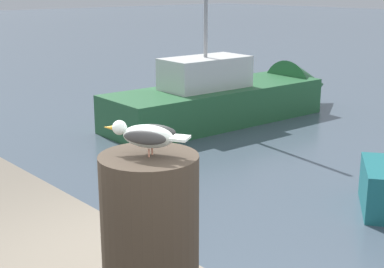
{
  "coord_description": "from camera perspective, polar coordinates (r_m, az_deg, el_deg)",
  "views": [
    {
      "loc": [
        1.9,
        -1.87,
        2.93
      ],
      "look_at": [
        0.08,
        -0.26,
        2.27
      ],
      "focal_mm": 51.86,
      "sensor_mm": 36.0,
      "label": 1
    }
  ],
  "objects": [
    {
      "name": "mooring_post",
      "position": [
        2.53,
        -4.31,
        -10.85
      ],
      "size": [
        0.44,
        0.44,
        0.8
      ],
      "primitive_type": "cylinder",
      "color": "#382D23",
      "rests_on": "harbor_quay"
    },
    {
      "name": "seagull",
      "position": [
        2.36,
        -4.69,
        -0.12
      ],
      "size": [
        0.36,
        0.24,
        0.14
      ],
      "color": "tan",
      "rests_on": "mooring_post"
    },
    {
      "name": "boat_green",
      "position": [
        12.58,
        5.28,
        3.96
      ],
      "size": [
        1.87,
        6.29,
        4.78
      ],
      "color": "#2D6B3D",
      "rests_on": "ground_plane"
    }
  ]
}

